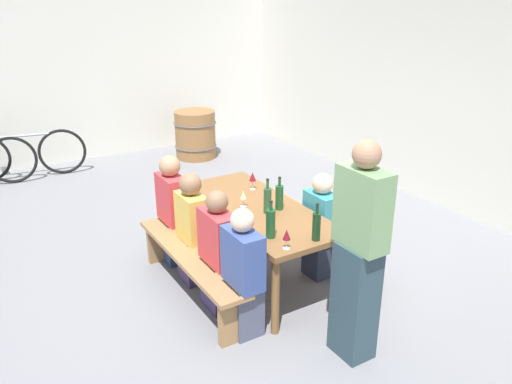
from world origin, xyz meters
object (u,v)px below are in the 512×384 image
wine_glass_1 (253,177)px  wine_glass_2 (243,196)px  wine_bottle_1 (267,200)px  wine_bottle_2 (279,197)px  seated_guest_near_0 (173,212)px  seated_guest_far_0 (320,228)px  seated_guest_near_1 (193,231)px  wine_bottle_0 (271,223)px  bench_far (313,228)px  standing_host (358,258)px  seated_guest_near_2 (218,254)px  wine_barrel (195,134)px  parked_bicycle_0 (23,154)px  tasting_table (256,215)px  wine_bottle_3 (316,226)px  wine_glass_0 (287,235)px  seated_guest_near_3 (243,276)px  bench_near (190,263)px

wine_glass_1 → wine_glass_2: 0.46m
wine_bottle_1 → wine_bottle_2: (-0.01, 0.14, -0.00)m
seated_guest_near_0 → seated_guest_far_0: size_ratio=1.08×
seated_guest_near_1 → seated_guest_near_0: bearing=90.0°
wine_bottle_2 → wine_bottle_0: bearing=-40.7°
wine_glass_2 → wine_glass_1: bearing=138.0°
bench_far → standing_host: standing_host is taller
bench_far → wine_glass_1: (-0.41, -0.49, 0.53)m
seated_guest_near_2 → wine_barrel: size_ratio=1.41×
parked_bicycle_0 → wine_barrel: bearing=2.0°
seated_guest_near_2 → seated_guest_near_0: bearing=90.0°
wine_glass_2 → seated_guest_far_0: seated_guest_far_0 is taller
tasting_table → wine_bottle_3: (0.85, 0.06, 0.21)m
bench_far → seated_guest_near_0: size_ratio=1.55×
seated_guest_near_0 → wine_glass_1: bearing=-22.9°
wine_glass_2 → seated_guest_far_0: 0.83m
bench_far → standing_host: bearing=-25.8°
wine_bottle_3 → wine_glass_0: size_ratio=1.92×
standing_host → wine_glass_1: bearing=-5.6°
seated_guest_near_3 → parked_bicycle_0: 5.06m
wine_bottle_3 → seated_guest_near_0: seated_guest_near_0 is taller
seated_guest_far_0 → wine_barrel: 4.22m
tasting_table → wine_bottle_3: wine_bottle_3 is taller
wine_bottle_0 → seated_guest_far_0: size_ratio=0.31×
bench_near → parked_bicycle_0: 4.34m
wine_glass_2 → parked_bicycle_0: wine_glass_2 is taller
wine_bottle_3 → seated_guest_near_0: bearing=-158.8°
bench_far → bench_near: bearing=-90.0°
seated_guest_near_0 → seated_guest_near_3: 1.43m
parked_bicycle_0 → seated_guest_near_0: bearing=-65.0°
wine_bottle_0 → standing_host: bearing=19.1°
parked_bicycle_0 → bench_far: bearing=-52.6°
wine_glass_1 → standing_host: standing_host is taller
bench_near → wine_bottle_3: 1.25m
seated_guest_far_0 → seated_guest_near_3: bearing=20.2°
wine_bottle_3 → wine_glass_2: size_ratio=1.98×
tasting_table → parked_bicycle_0: (-4.27, -1.47, -0.30)m
seated_guest_near_0 → seated_guest_near_2: (1.01, 0.00, -0.03)m
wine_glass_0 → wine_barrel: (-4.73, 1.41, -0.47)m
wine_glass_1 → parked_bicycle_0: 4.24m
bench_far → wine_barrel: wine_barrel is taller
wine_bottle_2 → seated_guest_far_0: bearing=71.1°
wine_glass_2 → standing_host: (1.45, 0.13, -0.02)m
wine_bottle_2 → seated_guest_near_2: bearing=-80.7°
wine_glass_0 → seated_guest_near_0: bearing=-168.6°
tasting_table → standing_host: 1.39m
wine_bottle_0 → wine_glass_1: (-1.02, 0.44, 0.00)m
wine_bottle_1 → seated_guest_far_0: bearing=77.0°
seated_guest_near_0 → standing_host: size_ratio=0.66×
wine_bottle_0 → wine_bottle_1: bearing=150.4°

